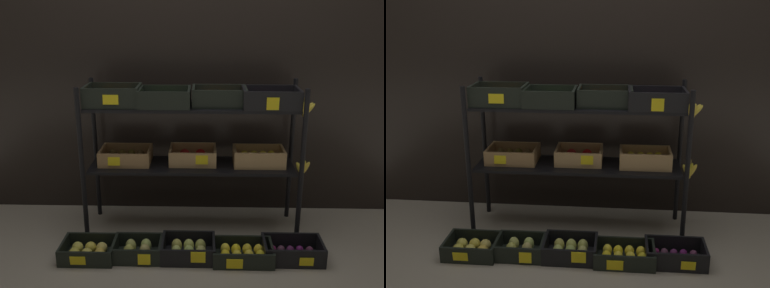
# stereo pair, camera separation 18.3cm
# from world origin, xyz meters

# --- Properties ---
(ground_plane) EXTENTS (10.00, 10.00, 0.00)m
(ground_plane) POSITION_xyz_m (0.00, 0.00, 0.00)
(ground_plane) COLOR gray
(storefront_wall) EXTENTS (3.83, 0.12, 2.16)m
(storefront_wall) POSITION_xyz_m (0.00, 0.39, 1.08)
(storefront_wall) COLOR black
(storefront_wall) RESTS_ON ground_plane
(display_rack) EXTENTS (1.56, 0.41, 1.05)m
(display_rack) POSITION_xyz_m (0.01, -0.01, 0.73)
(display_rack) COLOR black
(display_rack) RESTS_ON ground_plane
(crate_ground_apple_gold) EXTENTS (0.34, 0.26, 0.11)m
(crate_ground_apple_gold) POSITION_xyz_m (-0.65, -0.42, 0.04)
(crate_ground_apple_gold) COLOR black
(crate_ground_apple_gold) RESTS_ON ground_plane
(crate_ground_pear) EXTENTS (0.31, 0.24, 0.11)m
(crate_ground_pear) POSITION_xyz_m (-0.33, -0.41, 0.05)
(crate_ground_pear) COLOR black
(crate_ground_pear) RESTS_ON ground_plane
(crate_ground_center_pear) EXTENTS (0.34, 0.26, 0.12)m
(crate_ground_center_pear) POSITION_xyz_m (-0.01, -0.40, 0.05)
(crate_ground_center_pear) COLOR black
(crate_ground_center_pear) RESTS_ON ground_plane
(crate_ground_lemon) EXTENTS (0.38, 0.25, 0.11)m
(crate_ground_lemon) POSITION_xyz_m (0.33, -0.43, 0.04)
(crate_ground_lemon) COLOR black
(crate_ground_lemon) RESTS_ON ground_plane
(crate_ground_plum) EXTENTS (0.37, 0.24, 0.12)m
(crate_ground_plum) POSITION_xyz_m (0.65, -0.41, 0.04)
(crate_ground_plum) COLOR black
(crate_ground_plum) RESTS_ON ground_plane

